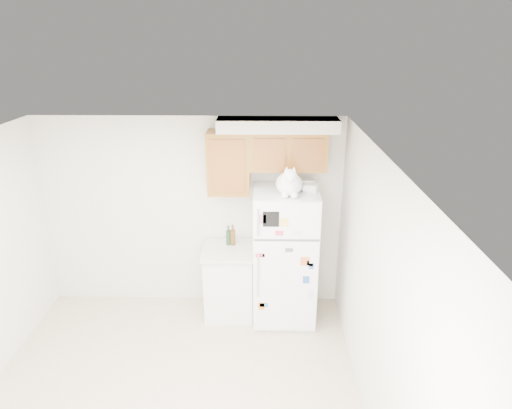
{
  "coord_description": "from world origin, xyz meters",
  "views": [
    {
      "loc": [
        0.91,
        -3.4,
        3.43
      ],
      "look_at": [
        0.83,
        1.55,
        1.55
      ],
      "focal_mm": 32.0,
      "sensor_mm": 36.0,
      "label": 1
    }
  ],
  "objects_px": {
    "storage_box_back": "(305,184)",
    "storage_box_front": "(311,188)",
    "base_counter": "(230,280)",
    "refrigerator": "(285,256)",
    "bottle_green": "(228,235)",
    "bottle_amber": "(233,235)",
    "cat": "(289,183)"
  },
  "relations": [
    {
      "from": "refrigerator",
      "to": "storage_box_back",
      "type": "xyz_separation_m",
      "value": [
        0.23,
        0.11,
        0.9
      ]
    },
    {
      "from": "bottle_green",
      "to": "storage_box_back",
      "type": "bearing_deg",
      "value": -3.99
    },
    {
      "from": "refrigerator",
      "to": "bottle_amber",
      "type": "xyz_separation_m",
      "value": [
        -0.64,
        0.17,
        0.21
      ]
    },
    {
      "from": "storage_box_back",
      "to": "bottle_green",
      "type": "relative_size",
      "value": 0.7
    },
    {
      "from": "base_counter",
      "to": "refrigerator",
      "type": "bearing_deg",
      "value": -6.09
    },
    {
      "from": "base_counter",
      "to": "bottle_amber",
      "type": "height_order",
      "value": "bottle_amber"
    },
    {
      "from": "base_counter",
      "to": "storage_box_back",
      "type": "relative_size",
      "value": 5.11
    },
    {
      "from": "storage_box_front",
      "to": "bottle_green",
      "type": "relative_size",
      "value": 0.58
    },
    {
      "from": "base_counter",
      "to": "bottle_amber",
      "type": "distance_m",
      "value": 0.6
    },
    {
      "from": "cat",
      "to": "bottle_green",
      "type": "height_order",
      "value": "cat"
    },
    {
      "from": "bottle_amber",
      "to": "refrigerator",
      "type": "bearing_deg",
      "value": -14.95
    },
    {
      "from": "refrigerator",
      "to": "storage_box_front",
      "type": "xyz_separation_m",
      "value": [
        0.28,
        -0.02,
        0.89
      ]
    },
    {
      "from": "storage_box_front",
      "to": "bottle_amber",
      "type": "height_order",
      "value": "storage_box_front"
    },
    {
      "from": "storage_box_back",
      "to": "storage_box_front",
      "type": "height_order",
      "value": "storage_box_back"
    },
    {
      "from": "refrigerator",
      "to": "bottle_green",
      "type": "height_order",
      "value": "refrigerator"
    },
    {
      "from": "bottle_green",
      "to": "bottle_amber",
      "type": "height_order",
      "value": "bottle_amber"
    },
    {
      "from": "base_counter",
      "to": "storage_box_back",
      "type": "bearing_deg",
      "value": 2.55
    },
    {
      "from": "storage_box_back",
      "to": "bottle_green",
      "type": "xyz_separation_m",
      "value": [
        -0.93,
        0.06,
        -0.7
      ]
    },
    {
      "from": "bottle_green",
      "to": "bottle_amber",
      "type": "relative_size",
      "value": 0.95
    },
    {
      "from": "storage_box_front",
      "to": "bottle_green",
      "type": "bearing_deg",
      "value": -169.78
    },
    {
      "from": "cat",
      "to": "refrigerator",
      "type": "bearing_deg",
      "value": 101.37
    },
    {
      "from": "base_counter",
      "to": "bottle_green",
      "type": "relative_size",
      "value": 3.57
    },
    {
      "from": "cat",
      "to": "storage_box_front",
      "type": "height_order",
      "value": "cat"
    },
    {
      "from": "bottle_green",
      "to": "bottle_amber",
      "type": "distance_m",
      "value": 0.06
    },
    {
      "from": "refrigerator",
      "to": "bottle_green",
      "type": "bearing_deg",
      "value": 165.6
    },
    {
      "from": "base_counter",
      "to": "cat",
      "type": "height_order",
      "value": "cat"
    },
    {
      "from": "storage_box_front",
      "to": "bottle_green",
      "type": "distance_m",
      "value": 1.22
    },
    {
      "from": "storage_box_back",
      "to": "bottle_green",
      "type": "bearing_deg",
      "value": 162.61
    },
    {
      "from": "storage_box_back",
      "to": "refrigerator",
      "type": "bearing_deg",
      "value": -166.88
    },
    {
      "from": "bottle_green",
      "to": "refrigerator",
      "type": "bearing_deg",
      "value": -14.4
    },
    {
      "from": "bottle_amber",
      "to": "storage_box_back",
      "type": "bearing_deg",
      "value": -3.76
    },
    {
      "from": "refrigerator",
      "to": "cat",
      "type": "xyz_separation_m",
      "value": [
        0.03,
        -0.13,
        0.99
      ]
    }
  ]
}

